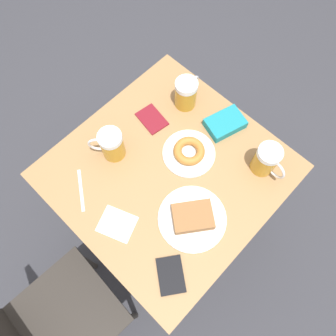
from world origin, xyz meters
The scene contains 13 objects.
ground_plane centered at (0.00, 0.00, 0.00)m, with size 8.00×8.00×0.00m, color #333338.
table centered at (0.00, 0.00, 0.67)m, with size 0.81×0.83×0.74m.
chair centered at (-0.06, 0.77, 0.54)m, with size 0.42×0.42×0.89m.
plate_with_cake centered at (-0.20, 0.08, 0.76)m, with size 0.25×0.25×0.05m.
plate_with_donut centered at (-0.01, -0.11, 0.76)m, with size 0.21×0.21×0.04m.
beer_mug_left centered at (0.21, 0.10, 0.81)m, with size 0.12×0.11×0.14m.
beer_mug_center centered at (-0.26, -0.26, 0.81)m, with size 0.14×0.09×0.14m.
beer_mug_right centered at (0.16, -0.28, 0.81)m, with size 0.09×0.14×0.14m.
napkin_folded centered at (-0.02, 0.28, 0.74)m, with size 0.16×0.14×0.00m.
fork centered at (0.18, 0.29, 0.74)m, with size 0.15×0.11×0.00m.
passport_near_edge centered at (0.21, -0.12, 0.74)m, with size 0.14×0.11×0.01m.
passport_far_edge centered at (-0.28, 0.28, 0.74)m, with size 0.15×0.15×0.01m.
blue_pouch centered at (-0.03, -0.30, 0.76)m, with size 0.14×0.18×0.04m.
Camera 1 is at (-0.34, 0.35, 1.92)m, focal length 35.00 mm.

